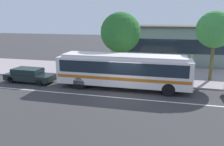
{
  "coord_description": "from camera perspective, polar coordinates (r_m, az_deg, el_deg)",
  "views": [
    {
      "loc": [
        3.33,
        -16.56,
        5.79
      ],
      "look_at": [
        -1.28,
        1.43,
        1.3
      ],
      "focal_mm": 36.85,
      "sensor_mm": 36.0,
      "label": 1
    }
  ],
  "objects": [
    {
      "name": "ground_plane",
      "position": [
        17.85,
        2.86,
        -5.35
      ],
      "size": [
        120.0,
        120.0,
        0.0
      ],
      "primitive_type": "plane",
      "color": "#3A3838"
    },
    {
      "name": "street_tree_near_stop",
      "position": [
        23.03,
        2.16,
        9.98
      ],
      "size": [
        3.97,
        3.97,
        6.23
      ],
      "color": "brown",
      "rests_on": "sidewalk_slab"
    },
    {
      "name": "station_building",
      "position": [
        31.18,
        14.97,
        6.91
      ],
      "size": [
        15.46,
        6.7,
        4.8
      ],
      "color": "gray",
      "rests_on": "ground_plane"
    },
    {
      "name": "transit_bus",
      "position": [
        18.95,
        2.86,
        0.98
      ],
      "size": [
        10.9,
        2.56,
        2.85
      ],
      "color": "white",
      "rests_on": "ground_plane"
    },
    {
      "name": "bus_stop_sign",
      "position": [
        20.36,
        19.03,
        1.58
      ],
      "size": [
        0.08,
        0.44,
        2.66
      ],
      "color": "gray",
      "rests_on": "sidewalk_slab"
    },
    {
      "name": "street_tree_mid_block",
      "position": [
        22.66,
        24.17,
        9.76
      ],
      "size": [
        3.28,
        3.28,
        6.28
      ],
      "color": "brown",
      "rests_on": "sidewalk_slab"
    },
    {
      "name": "sidewalk_slab",
      "position": [
        24.39,
        6.13,
        -0.08
      ],
      "size": [
        60.0,
        8.0,
        0.12
      ],
      "primitive_type": "cube",
      "color": "#A09292",
      "rests_on": "ground_plane"
    },
    {
      "name": "sedan_behind_bus",
      "position": [
        22.35,
        -19.87,
        -0.34
      ],
      "size": [
        4.58,
        1.92,
        1.29
      ],
      "color": "black",
      "rests_on": "ground_plane"
    },
    {
      "name": "pedestrian_waiting_near_sign",
      "position": [
        20.52,
        17.48,
        -0.24
      ],
      "size": [
        0.48,
        0.48,
        1.69
      ],
      "color": "slate",
      "rests_on": "sidewalk_slab"
    },
    {
      "name": "lane_stripe_center",
      "position": [
        17.11,
        2.32,
        -6.18
      ],
      "size": [
        56.0,
        0.16,
        0.01
      ],
      "primitive_type": "cube",
      "color": "silver",
      "rests_on": "ground_plane"
    }
  ]
}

